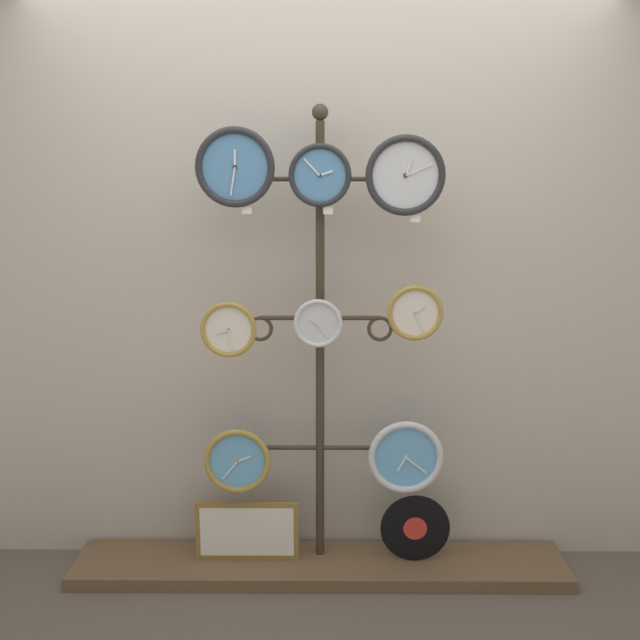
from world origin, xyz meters
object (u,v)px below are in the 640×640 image
(clock_top_center, at_px, (320,175))
(clock_top_right, at_px, (405,175))
(clock_middle_center, at_px, (318,323))
(picture_frame, at_px, (247,531))
(vinyl_record, at_px, (415,528))
(clock_middle_right, at_px, (415,313))
(clock_middle_left, at_px, (229,329))
(clock_bottom_right, at_px, (406,457))
(clock_top_left, at_px, (235,167))
(display_stand, at_px, (320,406))
(clock_bottom_left, at_px, (237,461))

(clock_top_center, height_order, clock_top_right, clock_top_right)
(clock_middle_center, bearing_deg, picture_frame, 172.86)
(vinyl_record, bearing_deg, clock_middle_right, -136.11)
(clock_middle_left, relative_size, clock_middle_center, 1.15)
(clock_top_center, distance_m, clock_middle_left, 0.74)
(clock_top_right, relative_size, clock_bottom_right, 0.99)
(clock_top_left, height_order, clock_top_center, clock_top_left)
(clock_top_center, bearing_deg, picture_frame, 175.79)
(display_stand, bearing_deg, vinyl_record, -8.28)
(clock_middle_left, height_order, clock_bottom_right, clock_middle_left)
(clock_middle_left, xyz_separation_m, clock_middle_right, (0.78, 0.03, 0.07))
(display_stand, xyz_separation_m, clock_bottom_left, (-0.36, -0.09, -0.22))
(clock_top_center, relative_size, picture_frame, 0.55)
(clock_top_right, xyz_separation_m, clock_middle_center, (-0.35, 0.01, -0.61))
(clock_middle_right, height_order, picture_frame, clock_middle_right)
(clock_middle_center, distance_m, vinyl_record, 1.03)
(clock_middle_center, bearing_deg, clock_top_right, -0.82)
(display_stand, height_order, clock_top_left, display_stand)
(vinyl_record, bearing_deg, clock_bottom_left, -177.66)
(clock_top_left, bearing_deg, clock_middle_right, 1.23)
(clock_bottom_left, height_order, picture_frame, clock_bottom_left)
(vinyl_record, bearing_deg, clock_middle_center, -175.75)
(display_stand, xyz_separation_m, clock_middle_right, (0.40, -0.09, 0.43))
(display_stand, xyz_separation_m, clock_top_center, (-0.00, -0.08, 0.99))
(clock_top_center, bearing_deg, vinyl_record, 2.17)
(clock_top_center, bearing_deg, clock_middle_right, -1.27)
(clock_bottom_left, height_order, clock_bottom_right, clock_bottom_right)
(display_stand, distance_m, clock_middle_right, 0.59)
(clock_bottom_right, distance_m, vinyl_record, 0.36)
(clock_middle_left, relative_size, picture_frame, 0.51)
(clock_top_center, height_order, clock_bottom_right, clock_top_center)
(clock_bottom_right, bearing_deg, clock_middle_center, 178.34)
(picture_frame, bearing_deg, clock_middle_left, -131.86)
(clock_middle_left, bearing_deg, clock_top_right, 1.19)
(clock_middle_left, height_order, picture_frame, clock_middle_left)
(display_stand, bearing_deg, clock_top_right, -16.01)
(clock_top_center, height_order, clock_middle_center, clock_top_center)
(clock_middle_center, height_order, vinyl_record, clock_middle_center)
(clock_top_center, distance_m, clock_bottom_left, 1.27)
(clock_middle_right, relative_size, vinyl_record, 0.76)
(display_stand, relative_size, clock_middle_left, 8.68)
(clock_top_left, relative_size, clock_bottom_right, 0.99)
(clock_middle_left, height_order, clock_middle_right, clock_middle_right)
(clock_middle_center, height_order, clock_bottom_right, clock_middle_center)
(clock_top_left, height_order, picture_frame, clock_top_left)
(clock_top_right, xyz_separation_m, clock_middle_left, (-0.72, -0.02, -0.63))
(picture_frame, bearing_deg, vinyl_record, -0.60)
(clock_middle_right, bearing_deg, clock_top_left, -178.77)
(clock_top_left, bearing_deg, clock_top_right, 0.31)
(clock_top_left, distance_m, clock_middle_right, 0.95)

